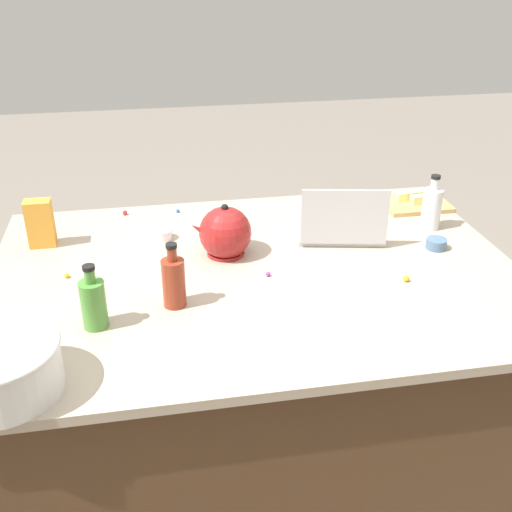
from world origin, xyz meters
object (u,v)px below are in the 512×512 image
(butter_stick_right, at_px, (424,199))
(bottle_olive, at_px, (93,303))
(laptop, at_px, (341,227))
(ramekin_medium, at_px, (436,244))
(bottle_vinegar, at_px, (432,207))
(candy_bag, at_px, (40,223))
(cutting_board, at_px, (415,204))
(ramekin_small, at_px, (162,234))
(bottle_soy, at_px, (174,281))
(kettle, at_px, (225,233))
(butter_stick_left, at_px, (409,196))

(butter_stick_right, bearing_deg, bottle_olive, 27.07)
(laptop, xyz_separation_m, ramekin_medium, (-0.31, 0.14, -0.03))
(bottle_vinegar, xyz_separation_m, candy_bag, (1.41, -0.11, 0.00))
(bottle_olive, height_order, cutting_board, bottle_olive)
(bottle_vinegar, distance_m, cutting_board, 0.23)
(cutting_board, xyz_separation_m, butter_stick_right, (-0.03, 0.02, 0.03))
(ramekin_small, bearing_deg, bottle_soy, 91.98)
(cutting_board, xyz_separation_m, candy_bag, (1.45, 0.11, 0.08))
(bottle_olive, xyz_separation_m, cutting_board, (-1.24, -0.67, -0.07))
(laptop, relative_size, cutting_board, 1.33)
(bottle_olive, height_order, kettle, bottle_olive)
(bottle_olive, bearing_deg, candy_bag, -69.68)
(bottle_soy, distance_m, bottle_olive, 0.24)
(kettle, distance_m, butter_stick_right, 0.89)
(cutting_board, distance_m, ramekin_medium, 0.39)
(bottle_vinegar, height_order, butter_stick_left, bottle_vinegar)
(ramekin_small, xyz_separation_m, ramekin_medium, (-0.94, 0.25, 0.00))
(bottle_soy, relative_size, kettle, 0.95)
(butter_stick_left, bearing_deg, ramekin_small, 8.55)
(cutting_board, bearing_deg, ramekin_small, 7.16)
(cutting_board, relative_size, ramekin_small, 3.65)
(bottle_olive, bearing_deg, ramekin_small, -111.21)
(butter_stick_left, distance_m, ramekin_small, 1.02)
(bottle_soy, bearing_deg, ramekin_medium, -167.03)
(ramekin_small, height_order, candy_bag, candy_bag)
(bottle_olive, distance_m, candy_bag, 0.60)
(butter_stick_right, bearing_deg, ramekin_small, 5.77)
(cutting_board, height_order, candy_bag, candy_bag)
(candy_bag, bearing_deg, laptop, 172.61)
(kettle, bearing_deg, bottle_vinegar, -174.27)
(bottle_soy, relative_size, bottle_vinegar, 0.97)
(laptop, height_order, butter_stick_left, laptop)
(bottle_vinegar, relative_size, ramekin_small, 2.90)
(kettle, bearing_deg, butter_stick_left, -158.59)
(bottle_olive, bearing_deg, butter_stick_right, -152.93)
(kettle, xyz_separation_m, ramekin_small, (0.21, -0.16, -0.06))
(laptop, distance_m, bottle_soy, 0.71)
(kettle, relative_size, cutting_board, 0.82)
(bottle_vinegar, relative_size, candy_bag, 1.22)
(kettle, distance_m, butter_stick_left, 0.86)
(laptop, xyz_separation_m, cutting_board, (-0.39, -0.24, -0.04))
(bottle_olive, height_order, ramekin_medium, bottle_olive)
(bottle_soy, distance_m, ramekin_medium, 0.95)
(cutting_board, bearing_deg, bottle_olive, 28.39)
(kettle, distance_m, ramekin_medium, 0.74)
(butter_stick_right, xyz_separation_m, candy_bag, (1.47, 0.08, 0.05))
(bottle_vinegar, height_order, butter_stick_right, bottle_vinegar)
(laptop, height_order, bottle_soy, laptop)
(cutting_board, relative_size, candy_bag, 1.54)
(bottle_olive, distance_m, cutting_board, 1.41)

